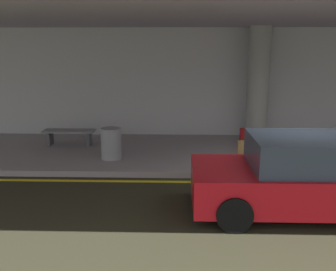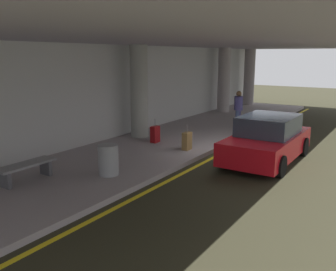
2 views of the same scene
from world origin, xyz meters
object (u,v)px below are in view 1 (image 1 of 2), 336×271
(suitcase_upright_primary, at_px, (246,139))
(suitcase_upright_secondary, at_px, (244,153))
(support_column_left_mid, at_px, (258,85))
(car_red, at_px, (301,177))
(trash_bin_steel, at_px, (111,143))
(bench_metal, at_px, (69,134))

(suitcase_upright_primary, bearing_deg, suitcase_upright_secondary, -95.08)
(support_column_left_mid, bearing_deg, suitcase_upright_primary, -114.39)
(car_red, relative_size, trash_bin_steel, 4.82)
(trash_bin_steel, bearing_deg, bench_metal, 137.42)
(car_red, relative_size, suitcase_upright_primary, 4.56)
(support_column_left_mid, relative_size, trash_bin_steel, 4.29)
(trash_bin_steel, bearing_deg, car_red, -36.17)
(trash_bin_steel, bearing_deg, suitcase_upright_primary, 16.51)
(suitcase_upright_secondary, distance_m, bench_metal, 5.48)
(suitcase_upright_primary, bearing_deg, support_column_left_mid, 71.53)
(support_column_left_mid, xyz_separation_m, bench_metal, (-5.96, -0.82, -1.47))
(suitcase_upright_primary, relative_size, bench_metal, 0.56)
(car_red, xyz_separation_m, trash_bin_steel, (-4.19, 3.07, -0.14))
(car_red, xyz_separation_m, bench_metal, (-5.77, 4.52, -0.21))
(support_column_left_mid, bearing_deg, trash_bin_steel, -152.60)
(trash_bin_steel, bearing_deg, support_column_left_mid, 27.40)
(car_red, relative_size, suitcase_upright_secondary, 4.56)
(support_column_left_mid, xyz_separation_m, suitcase_upright_primary, (-0.51, -1.12, -1.51))
(car_red, height_order, trash_bin_steel, car_red)
(bench_metal, xyz_separation_m, trash_bin_steel, (1.58, -1.45, 0.07))
(suitcase_upright_primary, bearing_deg, bench_metal, -177.27)
(suitcase_upright_primary, relative_size, suitcase_upright_secondary, 1.00)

